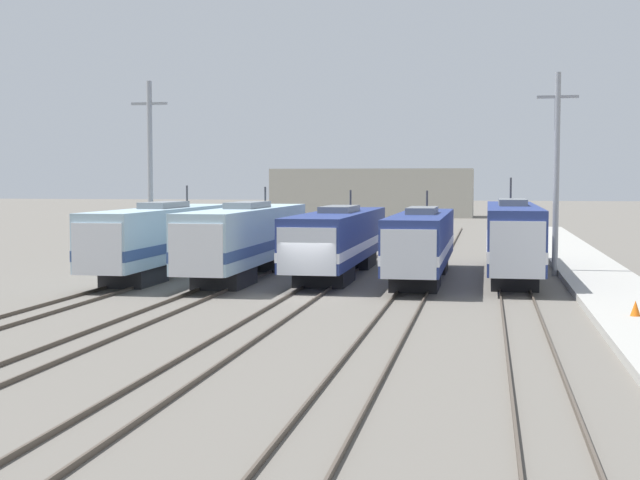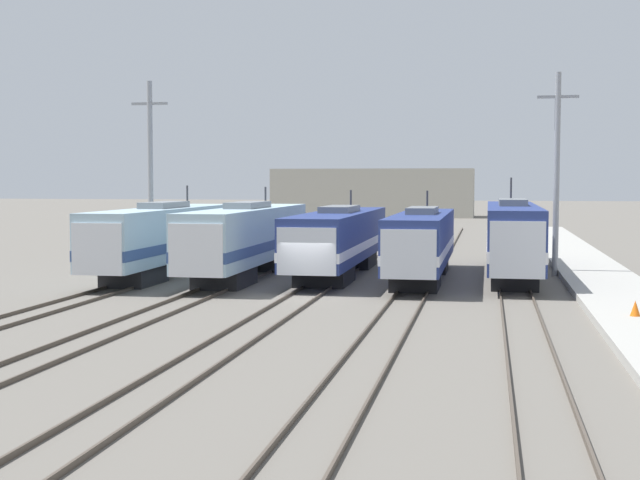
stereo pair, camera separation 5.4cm
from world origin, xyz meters
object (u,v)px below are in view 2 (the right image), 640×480
object	(u,v)px
catenary_tower_right	(557,171)
locomotive_far_left	(161,238)
catenary_tower_left	(150,172)
locomotive_center	(338,240)
locomotive_far_right	(512,238)
traffic_cone	(635,308)
locomotive_center_right	(421,243)
locomotive_center_left	(246,239)

from	to	relation	value
catenary_tower_right	locomotive_far_left	bearing A→B (deg)	-168.02
catenary_tower_left	catenary_tower_right	distance (m)	24.20
locomotive_center	locomotive_far_left	bearing A→B (deg)	-165.77
locomotive_center	locomotive_far_right	distance (m)	9.68
catenary_tower_right	traffic_cone	bearing A→B (deg)	-84.35
locomotive_far_left	traffic_cone	distance (m)	26.67
locomotive_far_left	locomotive_center_right	xyz separation A→B (m)	(14.51, 0.67, -0.11)
traffic_cone	locomotive_center_right	bearing A→B (deg)	124.18
locomotive_center_right	catenary_tower_left	distance (m)	17.80
locomotive_center_right	catenary_tower_left	xyz separation A→B (m)	(-16.92, 3.95, 3.88)
locomotive_center_right	catenary_tower_left	size ratio (longest dim) A/B	1.50
locomotive_center_right	catenary_tower_right	bearing A→B (deg)	28.51
locomotive_center	traffic_cone	xyz separation A→B (m)	(13.81, -15.00, -1.42)
locomotive_center	catenary_tower_left	distance (m)	12.87
locomotive_far_right	catenary_tower_right	xyz separation A→B (m)	(2.44, 1.85, 3.68)
locomotive_center_left	locomotive_center_right	distance (m)	9.68
locomotive_center	locomotive_center_right	distance (m)	5.16
locomotive_center_left	locomotive_center_right	bearing A→B (deg)	2.30
locomotive_center	traffic_cone	distance (m)	20.44
locomotive_center	catenary_tower_left	size ratio (longest dim) A/B	1.66
locomotive_far_left	locomotive_center	xyz separation A→B (m)	(9.67, 2.45, -0.12)
locomotive_center_right	traffic_cone	bearing A→B (deg)	-55.82
locomotive_center	locomotive_far_right	world-z (taller)	locomotive_far_right
locomotive_far_left	locomotive_center_right	world-z (taller)	locomotive_far_left
locomotive_center_right	catenary_tower_left	world-z (taller)	catenary_tower_left
locomotive_center	catenary_tower_right	distance (m)	12.91
locomotive_far_right	traffic_cone	bearing A→B (deg)	-74.87
locomotive_center_right	locomotive_center	bearing A→B (deg)	159.76
locomotive_far_right	locomotive_center_left	bearing A→B (deg)	-170.27
locomotive_center	catenary_tower_left	bearing A→B (deg)	169.81
catenary_tower_right	locomotive_center_left	bearing A→B (deg)	-165.63
locomotive_far_right	traffic_cone	distance (m)	15.95
locomotive_far_left	catenary_tower_right	bearing A→B (deg)	11.98
locomotive_far_right	traffic_cone	world-z (taller)	locomotive_far_right
traffic_cone	locomotive_center_left	bearing A→B (deg)	145.48
locomotive_center_left	catenary_tower_right	distance (m)	17.90
traffic_cone	catenary_tower_right	bearing A→B (deg)	95.65
locomotive_center_left	catenary_tower_left	xyz separation A→B (m)	(-7.24, 4.34, 3.76)
locomotive_far_right	catenary_tower_right	distance (m)	4.79
locomotive_center_left	catenary_tower_right	world-z (taller)	catenary_tower_right
locomotive_far_left	locomotive_center_right	size ratio (longest dim) A/B	1.04
locomotive_center	catenary_tower_left	xyz separation A→B (m)	(-12.08, 2.17, 3.88)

